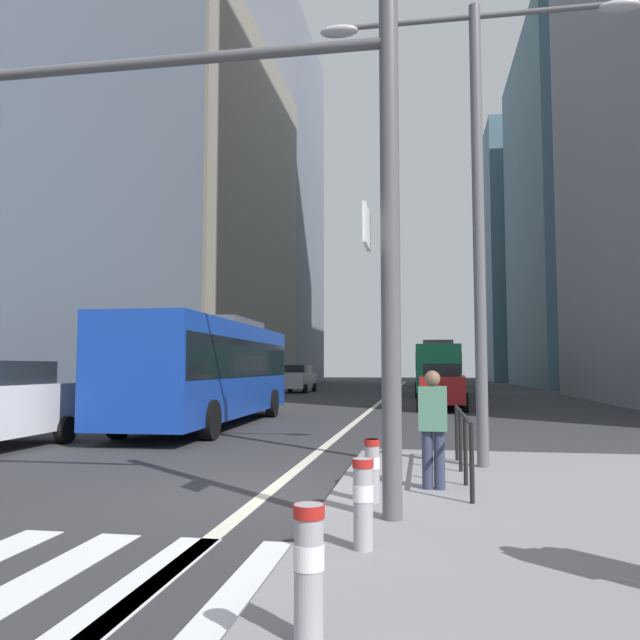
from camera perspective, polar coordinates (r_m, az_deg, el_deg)
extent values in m
plane|color=#303033|center=(28.96, 5.02, -7.88)|extent=(160.00, 160.00, 0.00)
cube|color=silver|center=(6.08, -25.06, -21.18)|extent=(0.45, 3.20, 0.01)
cube|color=silver|center=(5.65, -16.87, -22.74)|extent=(0.45, 3.20, 0.01)
cube|color=silver|center=(5.34, -7.34, -24.01)|extent=(0.45, 3.20, 0.01)
cube|color=silver|center=(5.17, 3.22, -24.70)|extent=(0.45, 3.20, 0.01)
cube|color=beige|center=(38.93, 6.16, -6.95)|extent=(0.20, 80.00, 0.01)
cube|color=gray|center=(52.00, -11.55, 9.38)|extent=(11.74, 25.98, 28.08)
cube|color=slate|center=(76.58, -4.74, 10.22)|extent=(10.51, 19.15, 42.01)
cube|color=slate|center=(64.08, 22.77, 9.14)|extent=(10.98, 22.68, 32.70)
cube|color=slate|center=(90.07, 18.80, 5.05)|extent=(13.30, 24.55, 32.20)
cube|color=#14389E|center=(19.60, -10.08, -4.49)|extent=(2.79, 11.29, 2.75)
cube|color=black|center=(19.60, -10.06, -3.49)|extent=(2.82, 11.07, 1.10)
cube|color=#4C4C51|center=(21.26, -8.62, -0.38)|extent=(1.85, 4.09, 0.30)
cylinder|color=black|center=(15.86, -10.02, -8.98)|extent=(0.33, 1.01, 1.00)
cylinder|color=black|center=(16.76, -17.94, -8.58)|extent=(0.33, 1.01, 1.00)
cylinder|color=black|center=(22.80, -4.40, -7.59)|extent=(0.33, 1.01, 1.00)
cylinder|color=black|center=(23.43, -10.19, -7.45)|extent=(0.33, 1.01, 1.00)
cylinder|color=black|center=(16.16, -22.25, -9.28)|extent=(0.22, 0.64, 0.64)
cube|color=#198456|center=(40.75, 10.74, -4.36)|extent=(2.69, 11.32, 2.75)
cube|color=black|center=(40.75, 10.74, -3.87)|extent=(2.73, 11.10, 1.10)
cube|color=#4C4C51|center=(39.08, 10.73, -2.13)|extent=(1.82, 4.09, 0.30)
cylinder|color=black|center=(44.38, 9.18, -5.95)|extent=(0.32, 1.00, 1.00)
cylinder|color=black|center=(44.40, 12.30, -5.91)|extent=(0.32, 1.00, 1.00)
cylinder|color=black|center=(37.17, 8.94, -6.28)|extent=(0.32, 1.00, 1.00)
cylinder|color=black|center=(37.19, 12.66, -6.23)|extent=(0.32, 1.00, 1.00)
cube|color=#198456|center=(60.18, 10.21, -4.33)|extent=(2.81, 10.73, 2.75)
cube|color=black|center=(60.18, 10.21, -4.00)|extent=(2.84, 10.52, 1.10)
cube|color=#4C4C51|center=(58.60, 10.26, -2.84)|extent=(1.86, 3.89, 0.30)
cylinder|color=black|center=(63.57, 9.01, -5.44)|extent=(0.33, 1.01, 1.00)
cylinder|color=black|center=(63.67, 11.18, -5.41)|extent=(0.33, 1.01, 1.00)
cylinder|color=black|center=(56.75, 9.16, -5.58)|extent=(0.33, 1.01, 1.00)
cylinder|color=black|center=(56.86, 11.59, -5.55)|extent=(0.33, 1.01, 1.00)
cube|color=silver|center=(44.75, -2.08, -5.51)|extent=(1.98, 4.31, 1.10)
cube|color=black|center=(44.88, -2.03, -4.48)|extent=(1.60, 2.35, 0.52)
cylinder|color=black|center=(43.15, -1.37, -6.29)|extent=(0.25, 0.65, 0.64)
cylinder|color=black|center=(43.61, -3.71, -6.26)|extent=(0.25, 0.65, 0.64)
cylinder|color=black|center=(45.95, -0.53, -6.17)|extent=(0.25, 0.65, 0.64)
cylinder|color=black|center=(46.38, -2.74, -6.15)|extent=(0.25, 0.65, 0.64)
cube|color=gold|center=(31.22, 11.31, -5.95)|extent=(1.83, 4.10, 1.10)
cube|color=black|center=(31.06, 11.29, -4.47)|extent=(1.52, 2.22, 0.52)
cylinder|color=black|center=(32.63, 9.67, -6.87)|extent=(0.23, 0.64, 0.64)
cylinder|color=black|center=(32.66, 12.88, -6.82)|extent=(0.23, 0.64, 0.64)
cylinder|color=black|center=(29.85, 9.62, -7.11)|extent=(0.23, 0.64, 0.64)
cylinder|color=black|center=(29.89, 13.14, -7.06)|extent=(0.23, 0.64, 0.64)
cube|color=maroon|center=(27.12, 10.97, -6.22)|extent=(1.82, 4.44, 1.10)
cube|color=black|center=(26.96, 10.95, -4.51)|extent=(1.51, 2.40, 0.52)
cylinder|color=black|center=(28.64, 9.04, -7.24)|extent=(0.23, 0.64, 0.64)
cylinder|color=black|center=(28.70, 12.71, -7.18)|extent=(0.23, 0.64, 0.64)
cylinder|color=black|center=(25.63, 9.05, -7.59)|extent=(0.23, 0.64, 0.64)
cylinder|color=black|center=(25.70, 13.15, -7.52)|extent=(0.23, 0.64, 0.64)
cylinder|color=#515156|center=(7.11, 6.44, 6.60)|extent=(0.22, 0.22, 6.00)
cylinder|color=#515156|center=(8.74, -18.01, 21.26)|extent=(6.71, 0.14, 0.14)
cube|color=white|center=(6.99, 4.28, 8.44)|extent=(0.04, 0.60, 0.44)
cylinder|color=#56565B|center=(11.11, 14.30, 7.99)|extent=(0.20, 0.20, 8.00)
cylinder|color=#56565B|center=(12.44, 7.84, 25.31)|extent=(2.40, 0.10, 0.10)
ellipsoid|color=#B2B2B7|center=(12.50, 1.77, 24.86)|extent=(0.70, 0.32, 0.20)
cylinder|color=#56565B|center=(12.63, 19.94, 25.06)|extent=(2.40, 0.10, 0.10)
ellipsoid|color=#B2B2B7|center=(12.86, 25.73, 24.40)|extent=(0.70, 0.32, 0.20)
cylinder|color=#99999E|center=(4.08, -1.03, -22.13)|extent=(0.18, 0.18, 0.82)
cylinder|color=white|center=(4.05, -1.03, -20.80)|extent=(0.19, 0.19, 0.15)
cylinder|color=#B21E19|center=(3.98, -1.02, -17.05)|extent=(0.20, 0.20, 0.08)
cylinder|color=#99999E|center=(5.95, 3.96, -16.42)|extent=(0.18, 0.18, 0.82)
cylinder|color=white|center=(5.93, 3.96, -15.49)|extent=(0.19, 0.19, 0.15)
cylinder|color=#B21E19|center=(5.88, 3.94, -12.90)|extent=(0.20, 0.20, 0.08)
cylinder|color=#99999E|center=(7.94, 4.79, -13.54)|extent=(0.18, 0.18, 0.77)
cylinder|color=white|center=(7.92, 4.79, -12.88)|extent=(0.19, 0.19, 0.14)
cylinder|color=#B21E19|center=(7.89, 4.77, -11.08)|extent=(0.20, 0.20, 0.08)
cylinder|color=black|center=(8.04, 13.70, -12.65)|extent=(0.06, 0.06, 0.95)
cylinder|color=black|center=(9.20, 13.15, -11.59)|extent=(0.06, 0.06, 0.95)
cylinder|color=black|center=(10.37, 12.72, -10.76)|extent=(0.06, 0.06, 0.95)
cylinder|color=black|center=(11.54, 12.38, -10.10)|extent=(0.06, 0.06, 0.95)
cylinder|color=black|center=(9.74, 12.87, -8.37)|extent=(0.06, 3.54, 0.06)
cylinder|color=#2D334C|center=(8.84, 10.86, -12.46)|extent=(0.15, 0.15, 0.79)
cylinder|color=#2D334C|center=(8.85, 9.80, -12.47)|extent=(0.15, 0.15, 0.79)
cube|color=#4C7F66|center=(8.78, 10.26, -7.96)|extent=(0.39, 0.26, 0.61)
sphere|color=brown|center=(8.76, 10.23, -5.27)|extent=(0.22, 0.22, 0.22)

